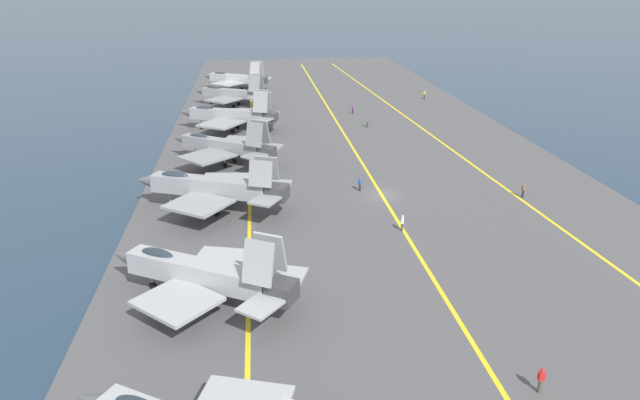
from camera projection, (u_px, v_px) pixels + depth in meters
ground_plane at (381, 198)px, 65.33m from camera, size 2000.00×2000.00×0.00m
carrier_deck at (382, 196)px, 65.26m from camera, size 229.81×54.56×0.40m
deck_stripe_foul_line at (507, 189)px, 66.85m from camera, size 206.48×12.84×0.01m
deck_stripe_centerline at (382, 195)px, 65.18m from camera, size 206.83×0.36×0.01m
deck_stripe_edge_line at (250, 201)px, 63.52m from camera, size 206.83×2.48×0.01m
parked_jet_third at (202, 273)px, 43.04m from camera, size 12.59×15.87×6.46m
parked_jet_fourth at (212, 187)px, 59.77m from camera, size 13.06×17.16×6.31m
parked_jet_fifth at (224, 146)px, 74.84m from camera, size 13.54×15.34×6.41m
parked_jet_sixth at (230, 115)px, 91.15m from camera, size 14.26×16.63×6.73m
parked_jet_seventh at (232, 94)px, 108.28m from camera, size 13.14×15.30×6.32m
parked_jet_eighth at (236, 78)px, 122.92m from camera, size 12.68×15.25×6.47m
crew_green_vest at (367, 121)px, 93.74m from camera, size 0.43×0.35×1.77m
crew_red_vest at (541, 379)px, 34.01m from camera, size 0.27×0.39×1.76m
crew_brown_vest at (523, 189)px, 64.12m from camera, size 0.34×0.43×1.73m
crew_white_vest at (402, 222)px, 55.70m from camera, size 0.42×0.33×1.66m
crew_yellow_vest at (424, 94)px, 115.05m from camera, size 0.45×0.46×1.78m
crew_purple_vest at (353, 108)px, 102.92m from camera, size 0.44×0.36×1.75m
crew_blue_vest at (360, 183)px, 66.05m from camera, size 0.44×0.46×1.69m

